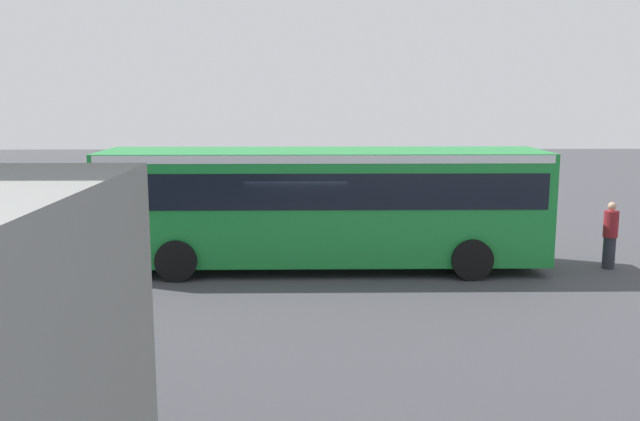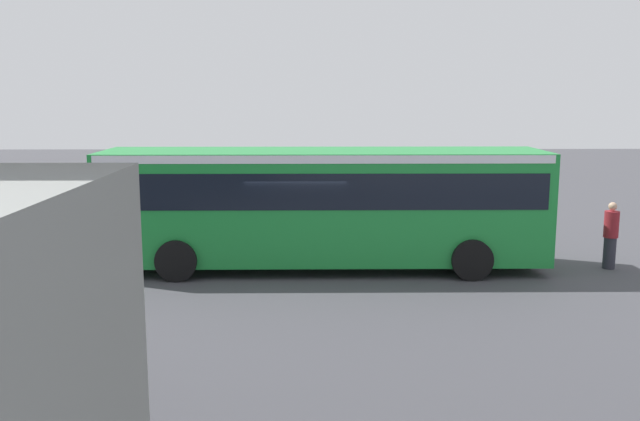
{
  "view_description": "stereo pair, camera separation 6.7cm",
  "coord_description": "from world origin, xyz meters",
  "views": [
    {
      "loc": [
        -0.32,
        17.71,
        4.61
      ],
      "look_at": [
        -0.61,
        0.1,
        1.6
      ],
      "focal_mm": 38.49,
      "sensor_mm": 36.0,
      "label": 1
    },
    {
      "loc": [
        -0.39,
        17.71,
        4.61
      ],
      "look_at": [
        -0.61,
        0.1,
        1.6
      ],
      "focal_mm": 38.49,
      "sensor_mm": 36.0,
      "label": 2
    }
  ],
  "objects": [
    {
      "name": "lane_dash_leftmost",
      "position": [
        -6.0,
        -2.43,
        0.0
      ],
      "size": [
        2.0,
        0.2,
        0.01
      ],
      "primitive_type": "cube",
      "color": "silver",
      "rests_on": "ground"
    },
    {
      "name": "pedestrian",
      "position": [
        -8.33,
        0.02,
        0.89
      ],
      "size": [
        0.38,
        0.38,
        1.79
      ],
      "color": "#2D2D38",
      "rests_on": "ground"
    },
    {
      "name": "traffic_sign",
      "position": [
        -4.38,
        -2.63,
        1.89
      ],
      "size": [
        0.08,
        0.6,
        2.8
      ],
      "color": "slate",
      "rests_on": "ground"
    },
    {
      "name": "city_bus",
      "position": [
        -0.7,
        -0.15,
        1.88
      ],
      "size": [
        11.54,
        2.85,
        3.15
      ],
      "color": "#1E8C38",
      "rests_on": "ground"
    },
    {
      "name": "lane_dash_centre",
      "position": [
        2.0,
        -2.43,
        0.0
      ],
      "size": [
        2.0,
        0.2,
        0.01
      ],
      "primitive_type": "cube",
      "color": "silver",
      "rests_on": "ground"
    },
    {
      "name": "ground",
      "position": [
        0.0,
        0.0,
        0.0
      ],
      "size": [
        80.0,
        80.0,
        0.0
      ],
      "primitive_type": "plane",
      "color": "#424247"
    },
    {
      "name": "lane_dash_left",
      "position": [
        -2.0,
        -2.43,
        0.0
      ],
      "size": [
        2.0,
        0.2,
        0.01
      ],
      "primitive_type": "cube",
      "color": "silver",
      "rests_on": "ground"
    },
    {
      "name": "lane_dash_right",
      "position": [
        6.0,
        -2.43,
        0.0
      ],
      "size": [
        2.0,
        0.2,
        0.01
      ],
      "primitive_type": "cube",
      "color": "silver",
      "rests_on": "ground"
    }
  ]
}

